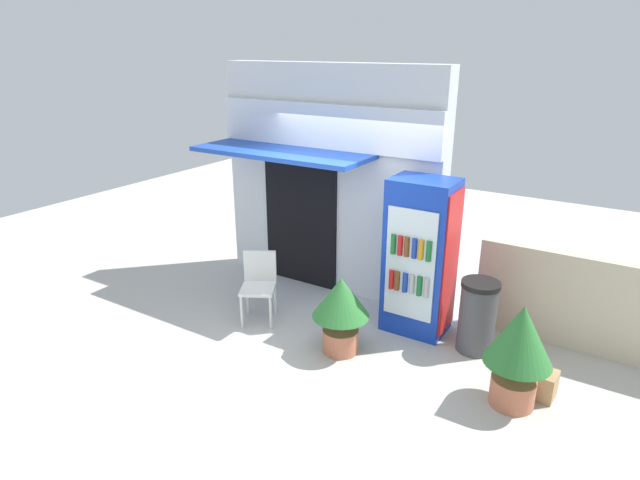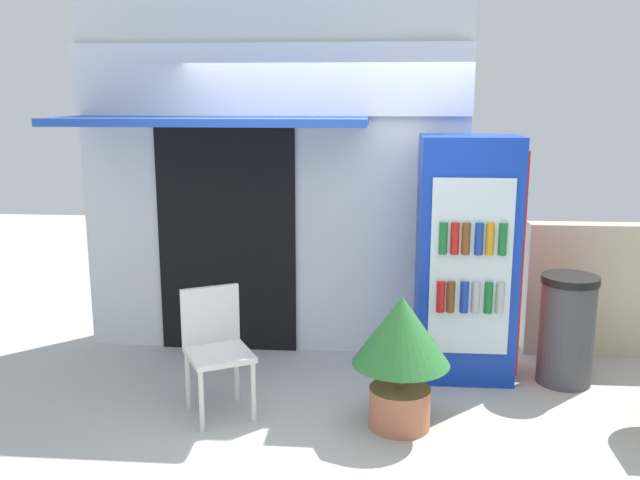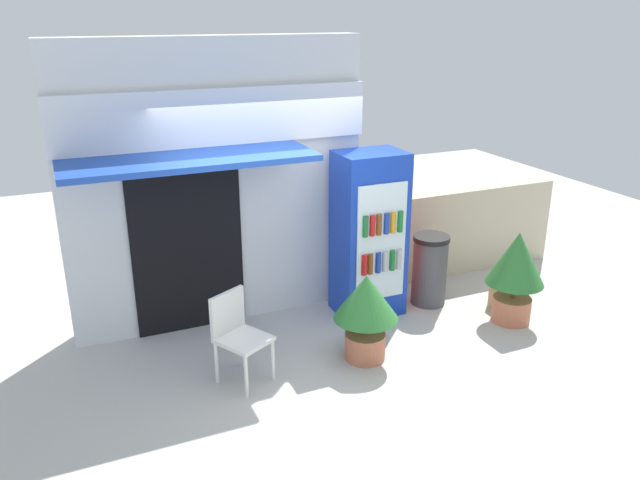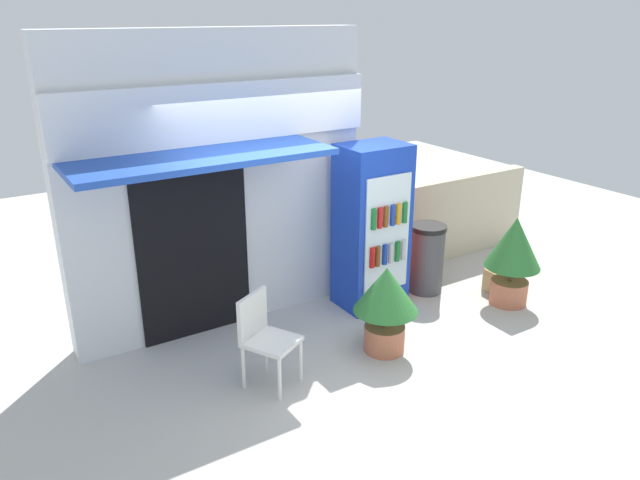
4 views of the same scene
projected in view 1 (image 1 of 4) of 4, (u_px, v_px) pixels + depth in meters
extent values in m
plane|color=beige|center=(309.00, 333.00, 6.63)|extent=(16.00, 16.00, 0.00)
cube|color=silver|center=(330.00, 181.00, 7.46)|extent=(3.34, 0.31, 3.17)
cube|color=white|center=(323.00, 126.00, 7.03)|extent=(3.34, 0.08, 0.59)
cube|color=#1E47B2|center=(281.00, 152.00, 7.02)|extent=(2.45, 0.90, 0.06)
cube|color=black|center=(300.00, 219.00, 7.73)|extent=(1.21, 0.03, 1.99)
cube|color=#1438B2|center=(420.00, 257.00, 6.41)|extent=(0.76, 0.57, 1.94)
cube|color=silver|center=(410.00, 265.00, 6.18)|extent=(0.61, 0.02, 1.36)
cube|color=red|center=(451.00, 264.00, 6.22)|extent=(0.02, 0.51, 1.74)
cylinder|color=red|center=(391.00, 279.00, 6.35)|extent=(0.06, 0.06, 0.24)
cylinder|color=brown|center=(397.00, 281.00, 6.31)|extent=(0.06, 0.06, 0.24)
cylinder|color=#1938A5|center=(405.00, 282.00, 6.26)|extent=(0.06, 0.06, 0.24)
cylinder|color=#B2B2B7|center=(412.00, 284.00, 6.22)|extent=(0.06, 0.06, 0.24)
cylinder|color=#196B2D|center=(419.00, 286.00, 6.17)|extent=(0.06, 0.06, 0.24)
cylinder|color=#B2B2B7|center=(426.00, 288.00, 6.13)|extent=(0.06, 0.06, 0.24)
cylinder|color=#196B2D|center=(393.00, 244.00, 6.19)|extent=(0.06, 0.06, 0.24)
cylinder|color=red|center=(400.00, 245.00, 6.15)|extent=(0.06, 0.06, 0.24)
cylinder|color=brown|center=(407.00, 247.00, 6.11)|extent=(0.06, 0.06, 0.24)
cylinder|color=#1938A5|center=(415.00, 248.00, 6.06)|extent=(0.06, 0.06, 0.24)
cylinder|color=orange|center=(421.00, 250.00, 6.02)|extent=(0.06, 0.06, 0.24)
cylinder|color=#196B2D|center=(429.00, 251.00, 5.97)|extent=(0.06, 0.06, 0.24)
cylinder|color=silver|center=(242.00, 312.00, 6.68)|extent=(0.04, 0.04, 0.43)
cylinder|color=silver|center=(271.00, 313.00, 6.66)|extent=(0.04, 0.04, 0.43)
cylinder|color=silver|center=(248.00, 298.00, 7.06)|extent=(0.04, 0.04, 0.43)
cylinder|color=silver|center=(275.00, 299.00, 7.03)|extent=(0.04, 0.04, 0.43)
cube|color=silver|center=(258.00, 288.00, 6.78)|extent=(0.59, 0.60, 0.04)
cube|color=silver|center=(260.00, 266.00, 6.89)|extent=(0.39, 0.24, 0.42)
cylinder|color=#BC6B4C|center=(340.00, 340.00, 6.19)|extent=(0.42, 0.42, 0.28)
cylinder|color=brown|center=(341.00, 323.00, 6.11)|extent=(0.05, 0.05, 0.18)
cone|color=#2D7533|center=(341.00, 297.00, 6.00)|extent=(0.66, 0.66, 0.47)
cylinder|color=#BC6B4C|center=(512.00, 391.00, 5.27)|extent=(0.44, 0.44, 0.29)
cylinder|color=brown|center=(515.00, 370.00, 5.19)|extent=(0.05, 0.05, 0.19)
cone|color=#2D7533|center=(521.00, 335.00, 5.05)|extent=(0.66, 0.66, 0.61)
cylinder|color=#47474C|center=(477.00, 319.00, 6.12)|extent=(0.42, 0.42, 0.81)
cylinder|color=black|center=(481.00, 284.00, 5.97)|extent=(0.44, 0.44, 0.06)
cube|color=beige|center=(591.00, 305.00, 6.06)|extent=(2.56, 0.20, 1.16)
cube|color=tan|center=(537.00, 382.00, 5.41)|extent=(0.38, 0.29, 0.29)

